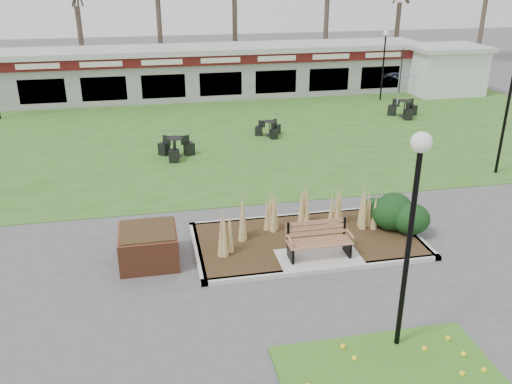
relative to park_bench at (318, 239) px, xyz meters
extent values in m
plane|color=#515154|center=(0.00, -0.25, -0.59)|extent=(100.00, 100.00, 0.00)
cube|color=#336620|center=(0.00, 11.75, -0.58)|extent=(34.00, 16.00, 0.02)
cube|color=#372116|center=(0.00, 0.95, -0.53)|extent=(6.22, 3.22, 0.12)
cube|color=#B7B7B2|center=(0.00, -0.66, -0.53)|extent=(6.40, 0.18, 0.12)
cube|color=#B7B7B2|center=(0.00, 2.56, -0.53)|extent=(6.40, 0.18, 0.12)
cube|color=#B7B7B2|center=(-3.11, 0.95, -0.53)|extent=(0.18, 3.40, 0.12)
cube|color=#B7B7B2|center=(3.11, 0.95, -0.53)|extent=(0.18, 3.40, 0.12)
cube|color=#B7B7B2|center=(0.00, -0.10, -0.52)|extent=(2.20, 1.20, 0.13)
cone|color=tan|center=(-1.90, 1.35, 0.11)|extent=(0.36, 0.36, 1.15)
cone|color=tan|center=(-0.90, 1.75, 0.11)|extent=(0.36, 0.36, 1.15)
cone|color=tan|center=(0.20, 1.95, 0.11)|extent=(0.36, 0.36, 1.15)
cone|color=tan|center=(1.10, 1.75, 0.11)|extent=(0.36, 0.36, 1.15)
cone|color=tan|center=(1.90, 1.35, 0.11)|extent=(0.36, 0.36, 1.15)
cone|color=tan|center=(-2.40, 0.55, 0.11)|extent=(0.36, 0.36, 1.15)
ellipsoid|color=black|center=(2.60, 1.15, 0.00)|extent=(1.21, 1.10, 0.99)
ellipsoid|color=black|center=(3.00, 0.75, -0.04)|extent=(1.10, 1.00, 0.90)
ellipsoid|color=black|center=(2.90, 1.65, -0.06)|extent=(1.06, 0.96, 0.86)
ellipsoid|color=black|center=(2.30, 1.65, -0.11)|extent=(0.92, 0.84, 0.76)
cube|color=#A06748|center=(0.00, -0.10, -0.03)|extent=(1.70, 0.57, 0.04)
cube|color=#A06748|center=(0.00, 0.21, 0.25)|extent=(1.70, 0.13, 0.44)
cube|color=black|center=(-0.78, -0.10, -0.25)|extent=(0.06, 0.55, 0.42)
cube|color=black|center=(0.78, -0.10, -0.25)|extent=(0.06, 0.55, 0.42)
cube|color=black|center=(-0.78, 0.20, 0.22)|extent=(0.06, 0.06, 0.50)
cube|color=black|center=(0.78, 0.20, 0.22)|extent=(0.06, 0.06, 0.50)
cube|color=#A06748|center=(-0.82, -0.12, 0.15)|extent=(0.05, 0.50, 0.04)
cube|color=#A06748|center=(0.82, -0.12, 0.15)|extent=(0.05, 0.50, 0.04)
cube|color=brown|center=(-4.40, 0.75, -0.14)|extent=(1.50, 1.50, 0.90)
cube|color=#372116|center=(-4.40, 0.75, 0.33)|extent=(1.40, 1.40, 0.06)
cube|color=gray|center=(0.00, 19.75, 0.71)|extent=(24.00, 3.00, 2.60)
cube|color=#4D1010|center=(0.00, 18.20, 1.76)|extent=(24.00, 0.18, 0.55)
cube|color=silver|center=(0.00, 19.75, 2.16)|extent=(24.60, 3.40, 0.30)
cube|color=silver|center=(0.00, 18.09, 1.76)|extent=(22.00, 0.02, 0.28)
cube|color=black|center=(0.00, 18.30, 0.41)|extent=(22.00, 0.10, 1.30)
cube|color=white|center=(13.50, 17.75, 0.71)|extent=(4.00, 3.00, 2.60)
cube|color=silver|center=(13.50, 17.75, 2.11)|extent=(4.40, 3.40, 0.25)
cylinder|color=#47382B|center=(-9.00, 27.75, 2.00)|extent=(0.36, 0.36, 5.17)
cylinder|color=#47382B|center=(-3.00, 27.75, 2.00)|extent=(0.36, 0.36, 5.17)
cylinder|color=#47382B|center=(3.00, 27.75, 2.00)|extent=(0.36, 0.36, 5.17)
cylinder|color=#47382B|center=(9.00, 27.75, 2.00)|extent=(0.36, 0.36, 5.17)
cylinder|color=#47382B|center=(15.00, 27.75, 2.00)|extent=(0.36, 0.36, 5.17)
cylinder|color=#47382B|center=(21.00, 27.75, 2.00)|extent=(0.36, 0.36, 5.17)
cylinder|color=black|center=(0.52, -3.75, 1.53)|extent=(0.11, 0.11, 4.24)
sphere|color=white|center=(0.52, -3.75, 3.82)|extent=(0.38, 0.38, 0.38)
cylinder|color=black|center=(8.54, 4.85, 1.59)|extent=(0.11, 0.11, 4.35)
cylinder|color=black|center=(9.04, 16.75, 1.21)|extent=(0.09, 0.09, 3.59)
sphere|color=white|center=(9.04, 16.75, 3.15)|extent=(0.32, 0.32, 0.32)
cylinder|color=black|center=(1.22, 11.15, -0.55)|extent=(0.40, 0.40, 0.03)
cylinder|color=black|center=(1.22, 11.15, -0.23)|extent=(0.05, 0.05, 0.65)
cylinder|color=black|center=(1.22, 11.15, 0.10)|extent=(0.54, 0.54, 0.02)
cube|color=black|center=(1.60, 11.46, -0.36)|extent=(0.43, 0.43, 0.42)
cube|color=black|center=(0.75, 11.32, -0.36)|extent=(0.40, 0.40, 0.42)
cube|color=black|center=(1.30, 10.66, -0.36)|extent=(0.35, 0.35, 0.42)
cylinder|color=black|center=(-3.16, 9.04, -0.55)|extent=(0.48, 0.48, 0.03)
cylinder|color=black|center=(-3.16, 9.04, -0.17)|extent=(0.05, 0.05, 0.78)
cylinder|color=black|center=(-3.16, 9.04, 0.23)|extent=(0.65, 0.65, 0.03)
cube|color=black|center=(-2.60, 9.24, -0.32)|extent=(0.47, 0.47, 0.50)
cube|color=black|center=(-3.62, 9.43, -0.32)|extent=(0.52, 0.52, 0.50)
cube|color=black|center=(-3.27, 8.46, -0.32)|extent=(0.43, 0.43, 0.50)
cylinder|color=black|center=(8.73, 13.07, -0.55)|extent=(0.49, 0.49, 0.03)
cylinder|color=black|center=(8.73, 13.07, -0.16)|extent=(0.06, 0.06, 0.80)
cylinder|color=black|center=(8.73, 13.07, 0.25)|extent=(0.67, 0.67, 0.03)
cube|color=black|center=(9.29, 13.30, -0.31)|extent=(0.49, 0.49, 0.51)
cube|color=black|center=(8.25, 13.44, -0.31)|extent=(0.53, 0.53, 0.51)
cube|color=black|center=(8.64, 12.46, -0.31)|extent=(0.43, 0.43, 0.51)
cylinder|color=black|center=(8.33, 13.07, 0.51)|extent=(0.06, 0.06, 2.20)
imported|color=#3255B2|center=(8.33, 13.07, 0.89)|extent=(2.27, 2.29, 1.70)
camera|label=1|loc=(-4.13, -12.05, 6.70)|focal=38.00mm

